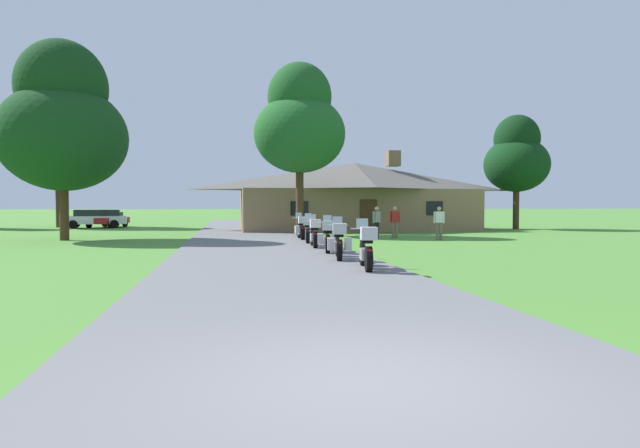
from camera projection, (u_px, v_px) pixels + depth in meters
name	position (u px, v px, depth m)	size (l,w,h in m)	color
ground_plane	(258.00, 243.00, 24.72)	(500.00, 500.00, 0.00)	#4C8433
asphalt_driveway	(260.00, 245.00, 22.75)	(6.40, 80.00, 0.06)	slate
motorcycle_green_nearest_to_camera	(366.00, 248.00, 13.90)	(0.75, 2.08, 1.30)	black
motorcycle_green_second_in_row	(339.00, 241.00, 16.52)	(0.93, 2.07, 1.30)	black
motorcycle_orange_third_in_row	(328.00, 237.00, 19.03)	(0.94, 2.07, 1.30)	black
motorcycle_yellow_fourth_in_row	(314.00, 233.00, 21.39)	(0.66, 2.08, 1.30)	black
motorcycle_white_fifth_in_row	(308.00, 230.00, 24.06)	(0.78, 2.08, 1.30)	black
motorcycle_black_farthest_in_row	(301.00, 228.00, 26.37)	(0.72, 2.08, 1.30)	black
stone_lodge	(354.00, 195.00, 37.90)	(16.74, 8.34, 5.62)	#896B4C
bystander_red_shirt_near_lodge	(395.00, 220.00, 28.14)	(0.55, 0.22, 1.67)	#75664C
bystander_gray_shirt_beside_signpost	(377.00, 221.00, 27.26)	(0.47, 0.38, 1.67)	black
bystander_white_shirt_by_tree	(439.00, 221.00, 26.82)	(0.54, 0.30, 1.67)	#75664C
tree_left_near	(63.00, 123.00, 26.21)	(6.13, 6.13, 9.79)	#422D19
tree_by_lodge_front	(300.00, 123.00, 30.53)	(5.22, 5.22, 9.84)	#422D19
tree_left_far	(58.00, 136.00, 41.93)	(6.55, 6.55, 11.44)	#422D19
tree_right_of_lodge	(517.00, 157.00, 38.78)	(4.63, 4.63, 8.27)	#422D19
parked_white_suv_far_left	(96.00, 218.00, 40.93)	(4.83, 2.52, 1.40)	silver
parked_red_sedan_far_left	(108.00, 219.00, 42.15)	(2.74, 4.51, 1.20)	maroon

